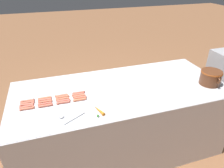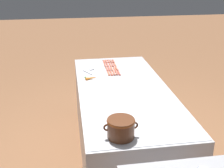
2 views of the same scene
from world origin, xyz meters
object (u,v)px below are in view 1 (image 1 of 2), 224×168
object	(u,v)px
hot_dog_4	(28,103)
hot_dog_8	(27,104)
serving_spoon	(65,117)
carrot	(99,110)
hot_dog_13	(45,104)
hot_dog_16	(27,108)
hot_dog_15	(80,98)
hot_dog_0	(27,101)
hot_dog_5	(45,100)
hot_dog_6	(63,97)
hot_dog_9	(45,101)
hot_dog_19	(80,100)
hot_dog_11	(79,96)
hot_dog_1	(45,98)
hot_dog_12	(27,107)
hot_dog_3	(79,93)
hot_dog_7	(78,94)
bean_pot	(211,77)
hot_dog_2	(61,95)
hot_dog_10	(63,99)
hot_dog_18	(63,102)
hot_dog_14	(63,101)
hot_dog_17	(46,106)

from	to	relation	value
hot_dog_4	hot_dog_8	distance (m)	0.03
serving_spoon	carrot	xyz separation A→B (m)	(0.01, 0.30, 0.01)
hot_dog_13	hot_dog_16	world-z (taller)	same
hot_dog_15	hot_dog_0	bearing A→B (deg)	-101.56
hot_dog_5	hot_dog_6	size ratio (longest dim) A/B	1.00
hot_dog_5	carrot	distance (m)	0.57
hot_dog_9	hot_dog_19	world-z (taller)	same
hot_dog_11	hot_dog_15	world-z (taller)	same
hot_dog_8	hot_dog_13	size ratio (longest dim) A/B	1.00
hot_dog_1	hot_dog_12	distance (m)	0.19
hot_dog_5	hot_dog_11	world-z (taller)	same
hot_dog_5	hot_dog_8	xyz separation A→B (m)	(0.03, -0.16, 0.00)
hot_dog_3	carrot	distance (m)	0.38
hot_dog_7	bean_pot	size ratio (longest dim) A/B	0.47
hot_dog_2	serving_spoon	xyz separation A→B (m)	(0.36, 0.00, -0.00)
hot_dog_8	hot_dog_5	bearing A→B (deg)	101.18
hot_dog_7	hot_dog_9	distance (m)	0.33
hot_dog_5	hot_dog_10	size ratio (longest dim) A/B	1.00
hot_dog_3	hot_dog_7	world-z (taller)	same
hot_dog_18	hot_dog_12	bearing A→B (deg)	-95.77
hot_dog_0	carrot	world-z (taller)	carrot
hot_dog_10	hot_dog_14	xyz separation A→B (m)	(0.03, 0.00, 0.00)
hot_dog_5	bean_pot	distance (m)	1.79
hot_dog_0	hot_dog_9	world-z (taller)	same
hot_dog_0	hot_dog_3	xyz separation A→B (m)	(0.00, 0.50, 0.00)
hot_dog_3	hot_dog_8	world-z (taller)	same
hot_dog_9	hot_dog_2	bearing A→B (deg)	111.69
hot_dog_12	hot_dog_13	xyz separation A→B (m)	(0.00, 0.16, 0.00)
hot_dog_12	hot_dog_16	world-z (taller)	same
hot_dog_13	hot_dog_3	bearing A→B (deg)	106.64
carrot	hot_dog_0	bearing A→B (deg)	-120.41
hot_dog_16	hot_dog_9	bearing A→B (deg)	112.05
hot_dog_12	hot_dog_8	bearing A→B (deg)	178.48
hot_dog_5	hot_dog_7	xyz separation A→B (m)	(0.00, 0.33, 0.00)
hot_dog_15	carrot	distance (m)	0.29
hot_dog_3	hot_dog_17	world-z (taller)	same
hot_dog_0	hot_dog_9	distance (m)	0.18
hot_dog_2	hot_dog_4	size ratio (longest dim) A/B	1.00
hot_dog_1	hot_dog_13	bearing A→B (deg)	-0.60
hot_dog_5	serving_spoon	xyz separation A→B (m)	(0.33, 0.16, -0.00)
hot_dog_9	hot_dog_13	distance (m)	0.04
hot_dog_2	hot_dog_7	size ratio (longest dim) A/B	1.00
hot_dog_17	hot_dog_19	world-z (taller)	same
hot_dog_14	hot_dog_16	size ratio (longest dim) A/B	1.00
hot_dog_0	hot_dog_3	world-z (taller)	same
hot_dog_5	hot_dog_14	world-z (taller)	same
hot_dog_3	hot_dog_1	bearing A→B (deg)	-90.31
hot_dog_12	serving_spoon	distance (m)	0.42
hot_dog_16	serving_spoon	size ratio (longest dim) A/B	0.54
hot_dog_8	hot_dog_12	size ratio (longest dim) A/B	1.00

